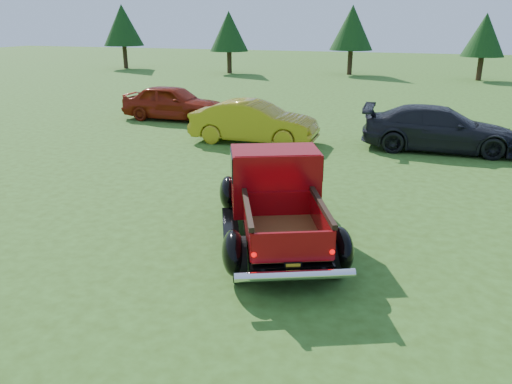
% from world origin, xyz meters
% --- Properties ---
extents(ground, '(120.00, 120.00, 0.00)m').
position_xyz_m(ground, '(0.00, 0.00, 0.00)').
color(ground, '#334F16').
rests_on(ground, ground).
extents(tree_far_west, '(3.33, 3.33, 5.20)m').
position_xyz_m(tree_far_west, '(-22.00, 30.00, 3.52)').
color(tree_far_west, '#332114').
rests_on(tree_far_west, ground).
extents(tree_west, '(2.94, 2.94, 4.60)m').
position_xyz_m(tree_west, '(-12.00, 29.00, 3.11)').
color(tree_west, '#332114').
rests_on(tree_west, ground).
extents(tree_mid_left, '(3.20, 3.20, 5.00)m').
position_xyz_m(tree_mid_left, '(-3.00, 31.00, 3.38)').
color(tree_mid_left, '#332114').
rests_on(tree_mid_left, ground).
extents(tree_mid_right, '(2.82, 2.82, 4.40)m').
position_xyz_m(tree_mid_right, '(6.00, 30.00, 2.97)').
color(tree_mid_right, '#332114').
rests_on(tree_mid_right, ground).
extents(pickup_truck, '(3.48, 4.77, 1.67)m').
position_xyz_m(pickup_truck, '(0.39, 0.59, 0.79)').
color(pickup_truck, black).
rests_on(pickup_truck, ground).
extents(show_car_red, '(4.19, 1.72, 1.42)m').
position_xyz_m(show_car_red, '(-7.00, 10.40, 0.71)').
color(show_car_red, maroon).
rests_on(show_car_red, ground).
extents(show_car_yellow, '(4.25, 1.58, 1.39)m').
position_xyz_m(show_car_yellow, '(-2.48, 7.59, 0.69)').
color(show_car_yellow, '#A38D15').
rests_on(show_car_yellow, ground).
extents(show_car_grey, '(4.82, 2.13, 1.38)m').
position_xyz_m(show_car_grey, '(3.37, 8.52, 0.69)').
color(show_car_grey, black).
rests_on(show_car_grey, ground).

